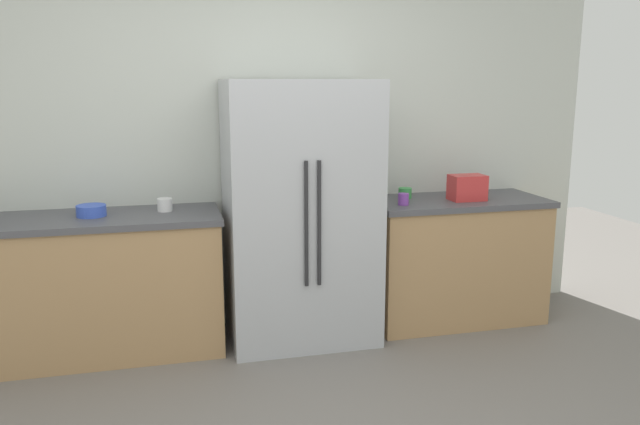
% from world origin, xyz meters
% --- Properties ---
extents(kitchen_back_panel, '(4.97, 0.10, 2.87)m').
position_xyz_m(kitchen_back_panel, '(0.00, 1.93, 1.44)').
color(kitchen_back_panel, silver).
rests_on(kitchen_back_panel, ground_plane).
extents(counter_left, '(1.61, 0.61, 0.89)m').
position_xyz_m(counter_left, '(-1.10, 1.58, 0.44)').
color(counter_left, tan).
rests_on(counter_left, ground_plane).
extents(counter_right, '(1.24, 0.61, 0.89)m').
position_xyz_m(counter_right, '(1.37, 1.58, 0.45)').
color(counter_right, tan).
rests_on(counter_right, ground_plane).
extents(refrigerator, '(0.96, 0.69, 1.71)m').
position_xyz_m(refrigerator, '(0.23, 1.53, 0.85)').
color(refrigerator, '#B2B5BA').
rests_on(refrigerator, ground_plane).
extents(toaster, '(0.24, 0.16, 0.18)m').
position_xyz_m(toaster, '(1.41, 1.52, 0.98)').
color(toaster, red).
rests_on(toaster, counter_right).
extents(cup_a, '(0.07, 0.07, 0.08)m').
position_xyz_m(cup_a, '(0.92, 1.46, 0.93)').
color(cup_a, purple).
rests_on(cup_a, counter_right).
extents(cup_b, '(0.09, 0.09, 0.08)m').
position_xyz_m(cup_b, '(-0.63, 1.64, 0.93)').
color(cup_b, white).
rests_on(cup_b, counter_left).
extents(cup_c, '(0.09, 0.09, 0.07)m').
position_xyz_m(cup_c, '(1.02, 1.70, 0.92)').
color(cup_c, green).
rests_on(cup_c, counter_right).
extents(bowl_a, '(0.18, 0.18, 0.07)m').
position_xyz_m(bowl_a, '(-1.07, 1.59, 0.92)').
color(bowl_a, blue).
rests_on(bowl_a, counter_left).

